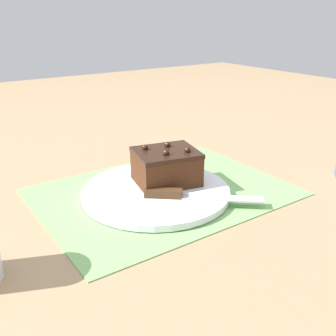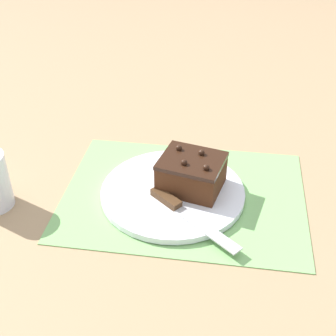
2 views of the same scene
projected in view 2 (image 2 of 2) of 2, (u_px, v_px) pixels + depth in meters
name	position (u px, v px, depth m)	size (l,w,h in m)	color
ground_plane	(184.00, 195.00, 0.90)	(3.00, 3.00, 0.00)	#9E7F5B
placemat_woven	(184.00, 195.00, 0.90)	(0.46, 0.34, 0.00)	#7AB266
cake_plate	(173.00, 192.00, 0.90)	(0.27, 0.27, 0.01)	white
chocolate_cake	(192.00, 173.00, 0.88)	(0.13, 0.12, 0.07)	#472614
serving_knife	(179.00, 208.00, 0.84)	(0.17, 0.15, 0.01)	#472D19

